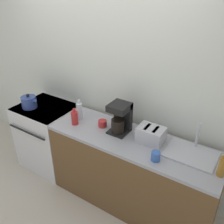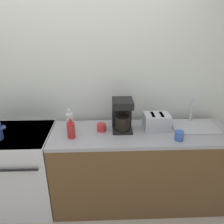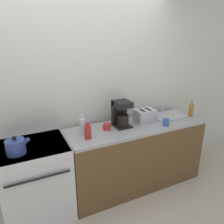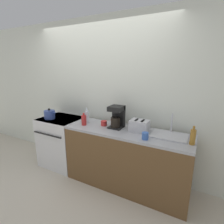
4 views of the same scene
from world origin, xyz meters
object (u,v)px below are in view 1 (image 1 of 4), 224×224
stove (49,135)px  toaster (151,135)px  kettle (29,102)px  bottle_amber (222,166)px  cup_blue (156,156)px  coffee_maker (120,117)px  cup_red (102,123)px  bottle_red (75,118)px  bottle_clear (79,111)px

stove → toaster: 1.56m
kettle → bottle_amber: size_ratio=1.02×
cup_blue → bottle_amber: bearing=12.4°
toaster → coffee_maker: (-0.36, 0.00, 0.09)m
cup_red → bottle_amber: bearing=-4.3°
bottle_red → stove: bearing=170.1°
stove → bottle_red: 0.80m
cup_blue → stove: bearing=173.3°
stove → cup_blue: bearing=-6.7°
bottle_clear → cup_blue: size_ratio=2.73×
bottle_clear → toaster: bearing=2.2°
kettle → cup_red: bearing=7.2°
stove → bottle_clear: (0.57, 0.02, 0.54)m
bottle_red → bottle_clear: bearing=102.9°
toaster → bottle_clear: size_ratio=1.06×
coffee_maker → bottle_amber: coffee_maker is taller
cup_red → kettle: bearing=-172.8°
bottle_red → cup_red: size_ratio=2.05×
bottle_red → cup_red: bearing=23.5°
toaster → bottle_clear: (-0.90, -0.03, 0.02)m
toaster → bottle_red: 0.88m
toaster → bottle_amber: bearing=-9.8°
toaster → cup_blue: size_ratio=2.88×
cup_blue → bottle_red: bearing=175.1°
bottle_red → bottle_amber: bearing=1.1°
coffee_maker → bottle_red: bearing=-163.0°
bottle_red → cup_blue: size_ratio=2.13×
stove → bottle_clear: bottle_clear is taller
cup_blue → cup_red: size_ratio=0.96×
stove → bottle_clear: size_ratio=3.61×
kettle → toaster: bearing=5.6°
stove → kettle: size_ratio=3.84×
bottle_clear → cup_red: bearing=1.4°
bottle_clear → cup_blue: bottle_clear is taller
bottle_amber → cup_blue: size_ratio=2.51×
cup_blue → cup_red: cup_blue is taller
coffee_maker → bottle_clear: size_ratio=1.34×
bottle_amber → cup_red: size_ratio=2.42×
toaster → bottle_amber: (0.71, -0.12, 0.01)m
toaster → cup_red: toaster is taller
stove → cup_blue: 1.71m
stove → cup_red: size_ratio=9.48×
stove → cup_red: 1.01m
bottle_red → cup_red: 0.32m
toaster → coffee_maker: coffee_maker is taller
toaster → bottle_red: size_ratio=1.35×
coffee_maker → cup_red: bearing=-172.4°
bottle_clear → cup_red: size_ratio=2.63×
cup_blue → coffee_maker: bearing=155.1°
bottle_red → cup_blue: 1.04m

